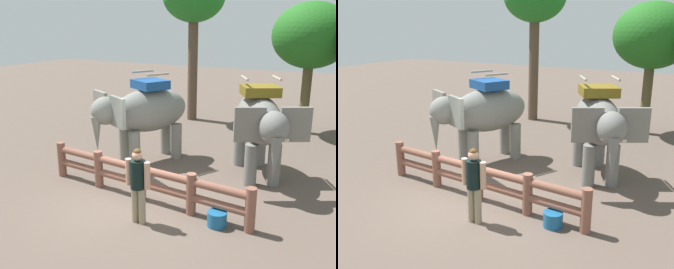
% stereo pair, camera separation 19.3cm
% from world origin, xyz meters
% --- Properties ---
extents(ground_plane, '(60.00, 60.00, 0.00)m').
position_xyz_m(ground_plane, '(0.00, 0.00, 0.00)').
color(ground_plane, brown).
extents(log_fence, '(6.21, 0.74, 1.05)m').
position_xyz_m(log_fence, '(-0.00, 0.19, 0.60)').
color(log_fence, brown).
rests_on(log_fence, ground).
extents(elephant_near_left, '(2.74, 3.49, 2.97)m').
position_xyz_m(elephant_near_left, '(-1.43, 2.70, 1.67)').
color(elephant_near_left, gray).
rests_on(elephant_near_left, ground).
extents(elephant_center, '(2.81, 3.48, 2.99)m').
position_xyz_m(elephant_center, '(2.23, 3.13, 1.68)').
color(elephant_center, slate).
rests_on(elephant_center, ground).
extents(tourist_woman_in_black, '(0.64, 0.35, 1.81)m').
position_xyz_m(tourist_woman_in_black, '(0.59, -0.87, 1.05)').
color(tourist_woman_in_black, gray).
rests_on(tourist_woman_in_black, ground).
extents(tree_back_center, '(3.07, 3.07, 5.29)m').
position_xyz_m(tree_back_center, '(2.56, 8.84, 3.94)').
color(tree_back_center, brown).
rests_on(tree_back_center, ground).
extents(feed_bucket, '(0.45, 0.45, 0.35)m').
position_xyz_m(feed_bucket, '(2.26, -0.17, 0.18)').
color(feed_bucket, '#19598C').
rests_on(feed_bucket, ground).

